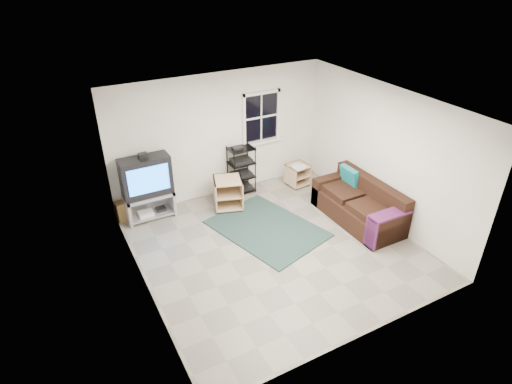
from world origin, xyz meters
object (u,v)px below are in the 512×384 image
sofa (359,206)px  tv_unit (147,183)px  side_table_right (297,173)px  side_table_left (228,191)px  av_rack (241,173)px

sofa → tv_unit: bearing=150.2°
side_table_right → side_table_left: bearing=-176.1°
tv_unit → side_table_right: tv_unit is taller
tv_unit → av_rack: size_ratio=1.29×
side_table_left → sofa: bearing=-39.2°
tv_unit → side_table_right: 3.30m
av_rack → sofa: (1.51, -2.07, -0.15)m
tv_unit → av_rack: bearing=1.2°
av_rack → sofa: 2.57m
tv_unit → av_rack: 2.05m
tv_unit → sofa: bearing=-29.8°
side_table_left → side_table_right: (1.75, 0.12, -0.06)m
av_rack → sofa: bearing=-53.9°
av_rack → sofa: av_rack is taller
side_table_right → tv_unit: bearing=175.5°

